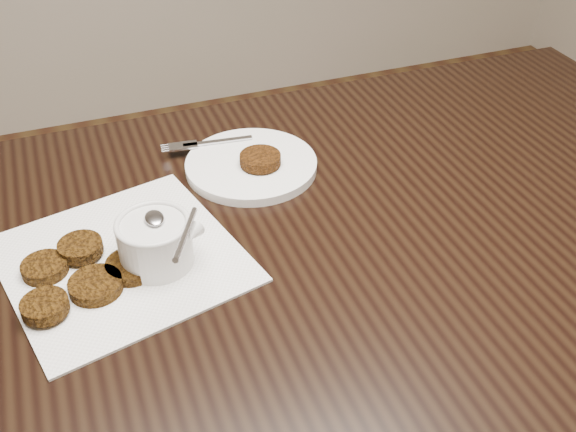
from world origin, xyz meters
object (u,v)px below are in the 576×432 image
object	(u,v)px
table	(333,404)
sauce_ramekin	(152,222)
napkin	(122,260)
plate_with_patty	(251,161)

from	to	relation	value
table	sauce_ramekin	distance (m)	0.52
napkin	sauce_ramekin	distance (m)	0.09
table	sauce_ramekin	size ratio (longest dim) A/B	10.49
napkin	table	bearing A→B (deg)	-12.28
sauce_ramekin	plate_with_patty	bearing A→B (deg)	43.07
sauce_ramekin	table	bearing A→B (deg)	-9.38
sauce_ramekin	napkin	bearing A→B (deg)	152.76
table	sauce_ramekin	world-z (taller)	sauce_ramekin
napkin	sauce_ramekin	world-z (taller)	sauce_ramekin
sauce_ramekin	plate_with_patty	xyz separation A→B (m)	(0.19, 0.18, -0.06)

